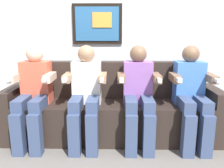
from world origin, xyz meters
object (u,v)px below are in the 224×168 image
object	(u,v)px
person_left_center	(86,92)
person_right_center	(138,92)
couch	(112,112)
person_leftmost	(34,92)
person_rightmost	(191,92)

from	to	relation	value
person_left_center	person_right_center	distance (m)	0.58
couch	person_leftmost	xyz separation A→B (m)	(-0.87, -0.17, 0.29)
couch	person_right_center	bearing A→B (deg)	-30.19
person_leftmost	couch	bearing A→B (deg)	10.97
person_leftmost	person_rightmost	distance (m)	1.74
person_leftmost	person_left_center	world-z (taller)	same
couch	person_right_center	distance (m)	0.45
person_leftmost	person_right_center	world-z (taller)	same
couch	person_left_center	size ratio (longest dim) A/B	2.22
person_leftmost	person_right_center	distance (m)	1.16
person_leftmost	person_right_center	size ratio (longest dim) A/B	1.00
couch	person_right_center	world-z (taller)	person_right_center
person_leftmost	person_left_center	distance (m)	0.58
couch	person_right_center	xyz separation A→B (m)	(0.29, -0.17, 0.29)
couch	person_left_center	bearing A→B (deg)	-149.82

